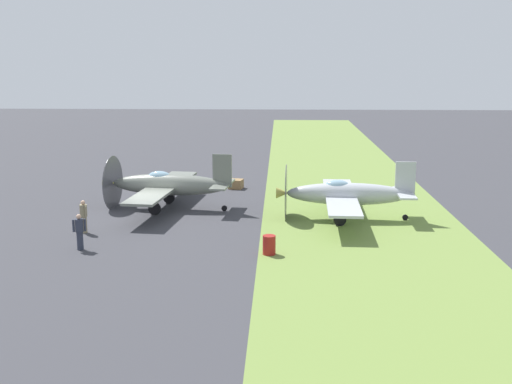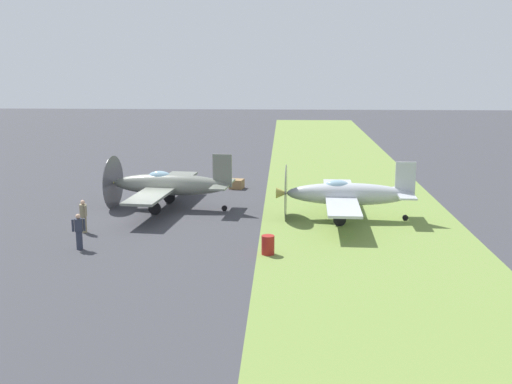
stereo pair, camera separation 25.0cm
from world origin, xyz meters
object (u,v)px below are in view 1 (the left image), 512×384
(ground_crew_mechanic, at_px, (80,231))
(airplane_wingman, at_px, (345,194))
(supply_crate, at_px, (236,184))
(fuel_drum, at_px, (269,245))
(ground_crew_chief, at_px, (84,216))
(airplane_lead, at_px, (167,185))

(ground_crew_mechanic, bearing_deg, airplane_wingman, -174.15)
(airplane_wingman, xyz_separation_m, supply_crate, (8.43, 6.74, -1.14))
(supply_crate, bearing_deg, fuel_drum, -170.29)
(fuel_drum, distance_m, supply_crate, 15.42)
(ground_crew_chief, xyz_separation_m, fuel_drum, (-3.35, -9.69, -0.46))
(airplane_lead, relative_size, ground_crew_mechanic, 5.82)
(airplane_lead, relative_size, airplane_wingman, 1.03)
(supply_crate, bearing_deg, airplane_lead, 149.82)
(fuel_drum, xyz_separation_m, supply_crate, (15.20, 2.60, -0.13))
(fuel_drum, bearing_deg, ground_crew_mechanic, 87.51)
(airplane_lead, bearing_deg, ground_crew_mechanic, 168.60)
(ground_crew_mechanic, bearing_deg, ground_crew_chief, -96.50)
(airplane_lead, relative_size, supply_crate, 11.18)
(airplane_wingman, height_order, supply_crate, airplane_wingman)
(supply_crate, bearing_deg, ground_crew_chief, 149.09)
(airplane_wingman, distance_m, fuel_drum, 8.00)
(fuel_drum, bearing_deg, supply_crate, 9.71)
(supply_crate, bearing_deg, airplane_wingman, -141.35)
(ground_crew_mechanic, height_order, fuel_drum, ground_crew_mechanic)
(airplane_lead, height_order, fuel_drum, airplane_lead)
(airplane_wingman, relative_size, ground_crew_chief, 5.63)
(airplane_wingman, distance_m, supply_crate, 10.85)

